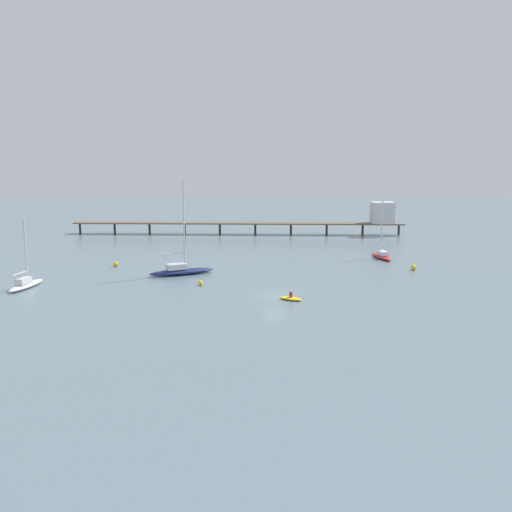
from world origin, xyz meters
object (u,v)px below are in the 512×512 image
pier (318,218)px  mooring_buoy_far (116,264)px  sailboat_navy (181,269)px  dinghy_yellow (291,298)px  sailboat_red (382,255)px  mooring_buoy_near (414,267)px  mooring_buoy_inner (201,283)px  sailboat_white (26,283)px

pier → mooring_buoy_far: bearing=-139.2°
sailboat_navy → dinghy_yellow: sailboat_navy is taller
sailboat_red → mooring_buoy_far: (-44.46, -2.74, -0.26)m
pier → sailboat_navy: bearing=-125.2°
mooring_buoy_far → mooring_buoy_near: (45.77, -8.04, 0.04)m
sailboat_red → mooring_buoy_far: sailboat_red is taller
pier → mooring_buoy_far: (-40.40, -34.88, -3.55)m
pier → dinghy_yellow: bearing=-105.6°
mooring_buoy_far → sailboat_red: bearing=3.5°
mooring_buoy_inner → mooring_buoy_far: bearing=131.2°
pier → sailboat_white: sailboat_white is taller
dinghy_yellow → mooring_buoy_far: (-23.92, 24.29, 0.19)m
sailboat_navy → mooring_buoy_inner: 8.04m
pier → mooring_buoy_near: bearing=-82.9°
dinghy_yellow → mooring_buoy_far: dinghy_yellow is taller
mooring_buoy_inner → mooring_buoy_near: bearing=12.3°
dinghy_yellow → mooring_buoy_near: (21.84, 16.25, 0.23)m
sailboat_navy → sailboat_red: size_ratio=1.39×
mooring_buoy_near → sailboat_navy: bearing=179.3°
dinghy_yellow → mooring_buoy_near: size_ratio=3.53×
sailboat_navy → sailboat_white: bearing=-161.6°
pier → mooring_buoy_inner: 57.01m
mooring_buoy_far → sailboat_navy: bearing=-36.0°
sailboat_white → mooring_buoy_near: sailboat_white is taller
dinghy_yellow → mooring_buoy_far: size_ratio=3.87×
sailboat_red → sailboat_white: 56.65m
sailboat_red → dinghy_yellow: (-20.53, -27.03, -0.45)m
mooring_buoy_inner → mooring_buoy_near: mooring_buoy_near is taller
sailboat_red → mooring_buoy_near: bearing=-83.1°
sailboat_white → mooring_buoy_near: (55.34, 6.24, -0.22)m
sailboat_navy → sailboat_red: bearing=16.9°
pier → mooring_buoy_inner: pier is taller
mooring_buoy_inner → sailboat_red: bearing=29.8°
sailboat_white → mooring_buoy_inner: bearing=-2.1°
dinghy_yellow → mooring_buoy_inner: dinghy_yellow is taller
sailboat_white → mooring_buoy_inner: (22.83, -0.85, -0.33)m
mooring_buoy_near → sailboat_red: bearing=96.9°
pier → sailboat_red: 32.56m
sailboat_navy → mooring_buoy_inner: size_ratio=21.51×
sailboat_white → mooring_buoy_inner: size_ratio=13.93×
sailboat_navy → mooring_buoy_far: (-10.45, 7.60, -0.40)m
sailboat_white → mooring_buoy_far: (9.57, 14.28, -0.26)m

